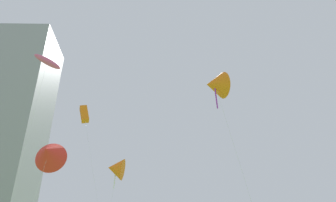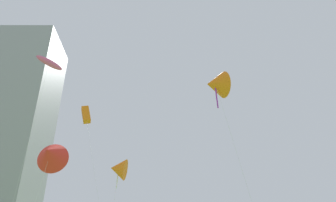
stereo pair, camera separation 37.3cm
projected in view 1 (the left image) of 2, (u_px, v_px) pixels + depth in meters
The scene contains 6 objects.
kite_flying_0 at pixel (47, 62), 36.91m from camera, with size 3.15×2.70×24.09m.
kite_flying_1 at pixel (116, 169), 41.24m from camera, with size 2.80×5.71×15.93m.
kite_flying_2 at pixel (215, 85), 28.39m from camera, with size 2.38×4.90×17.75m.
kite_flying_3 at pixel (48, 154), 29.53m from camera, with size 3.18×3.32×13.40m.
kite_flying_6 at pixel (84, 114), 34.53m from camera, with size 3.63×10.08×18.19m.
distant_highrise_0 at pixel (3, 147), 98.99m from camera, with size 19.35×18.50×76.52m, color #939399.
Camera 1 is at (-7.05, -12.17, 1.52)m, focal length 36.80 mm.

